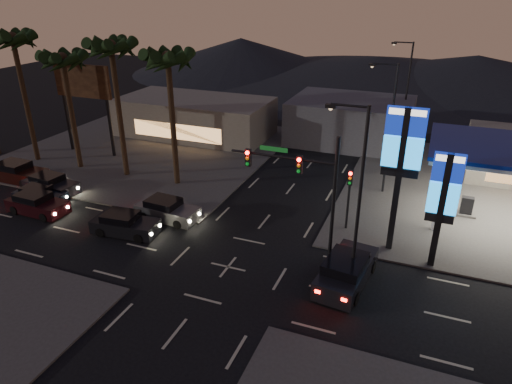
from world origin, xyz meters
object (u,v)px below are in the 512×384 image
at_px(pylon_sign_short, 444,194).
at_px(car_lane_a_rear, 40,195).
at_px(pylon_sign_tall, 402,152).
at_px(car_lane_b_front, 167,210).
at_px(car_lane_a_mid, 37,204).
at_px(suv_station, 346,271).
at_px(traffic_signal_mast, 303,182).
at_px(car_lane_b_mid, 51,185).
at_px(car_lane_b_rear, 17,172).
at_px(car_lane_a_front, 125,224).

height_order(pylon_sign_short, car_lane_a_rear, pylon_sign_short).
distance_m(pylon_sign_tall, car_lane_a_rear, 26.12).
bearing_deg(pylon_sign_tall, car_lane_a_rear, -173.53).
xyz_separation_m(car_lane_a_rear, car_lane_b_front, (10.31, 1.26, 0.08)).
distance_m(pylon_sign_tall, car_lane_b_front, 16.13).
distance_m(car_lane_a_mid, suv_station, 22.41).
xyz_separation_m(pylon_sign_tall, car_lane_a_rear, (-25.31, -2.87, -5.79)).
relative_size(pylon_sign_short, car_lane_b_front, 1.50).
relative_size(pylon_sign_short, traffic_signal_mast, 0.88).
bearing_deg(pylon_sign_short, car_lane_b_mid, -179.64).
relative_size(traffic_signal_mast, car_lane_b_front, 1.72).
bearing_deg(car_lane_a_rear, pylon_sign_short, 3.85).
distance_m(car_lane_a_mid, car_lane_b_rear, 7.19).
bearing_deg(car_lane_b_mid, traffic_signal_mast, -6.31).
height_order(car_lane_a_front, car_lane_b_mid, car_lane_b_mid).
height_order(pylon_sign_short, car_lane_a_mid, pylon_sign_short).
distance_m(pylon_sign_tall, car_lane_a_front, 18.01).
relative_size(pylon_sign_tall, car_lane_b_front, 1.93).
bearing_deg(car_lane_a_mid, car_lane_b_front, 15.81).
relative_size(pylon_sign_tall, pylon_sign_short, 1.29).
bearing_deg(suv_station, car_lane_a_mid, 179.21).
height_order(traffic_signal_mast, car_lane_a_mid, traffic_signal_mast).
bearing_deg(pylon_sign_short, car_lane_a_rear, -176.15).
distance_m(car_lane_a_rear, suv_station, 23.57).
relative_size(car_lane_a_front, car_lane_b_mid, 0.98).
bearing_deg(car_lane_a_front, traffic_signal_mast, 4.30).
relative_size(traffic_signal_mast, suv_station, 1.49).
height_order(car_lane_a_rear, car_lane_b_front, car_lane_b_front).
relative_size(car_lane_a_rear, car_lane_b_front, 0.88).
relative_size(car_lane_a_rear, car_lane_b_rear, 0.81).
bearing_deg(car_lane_b_mid, pylon_sign_short, 0.36).
distance_m(pylon_sign_tall, pylon_sign_short, 3.20).
bearing_deg(car_lane_b_front, pylon_sign_tall, 6.15).
bearing_deg(car_lane_a_mid, pylon_sign_tall, 9.90).
bearing_deg(car_lane_a_front, pylon_sign_tall, 14.92).
bearing_deg(traffic_signal_mast, car_lane_a_rear, 178.22).
bearing_deg(car_lane_a_front, car_lane_a_mid, 178.72).
bearing_deg(pylon_sign_short, suv_station, -140.60).
distance_m(car_lane_a_front, suv_station, 14.70).
relative_size(car_lane_a_rear, suv_station, 0.76).
bearing_deg(car_lane_a_mid, car_lane_b_mid, 118.59).
xyz_separation_m(car_lane_a_mid, car_lane_b_front, (9.21, 2.61, -0.00)).
relative_size(car_lane_a_mid, car_lane_a_rear, 1.13).
distance_m(traffic_signal_mast, car_lane_b_mid, 21.73).
relative_size(pylon_sign_short, car_lane_a_rear, 1.72).
bearing_deg(car_lane_a_mid, traffic_signal_mast, 2.10).
xyz_separation_m(car_lane_a_front, car_lane_b_mid, (-9.37, 3.22, 0.01)).
bearing_deg(pylon_sign_tall, car_lane_b_front, -173.85).
relative_size(traffic_signal_mast, car_lane_a_mid, 1.73).
bearing_deg(car_lane_a_front, car_lane_b_rear, 163.57).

